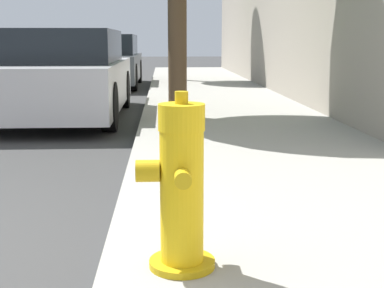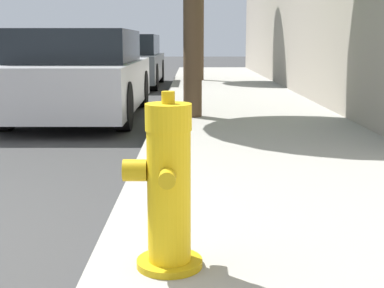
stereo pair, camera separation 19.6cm
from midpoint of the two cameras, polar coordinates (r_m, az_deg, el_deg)
name	(u,v)px [view 1 (the left image)]	position (r m, az deg, el deg)	size (l,w,h in m)	color
sidewalk_slab	(359,260)	(3.09, 15.59, -11.80)	(2.78, 40.00, 0.13)	#99968E
fire_hydrant	(181,189)	(2.61, -3.36, -4.83)	(0.39, 0.41, 0.88)	#C39C11
parked_car_near	(64,76)	(8.86, -14.11, 7.08)	(1.87, 4.35, 1.41)	#B7B7BC
parked_car_mid	(105,62)	(14.86, -9.63, 8.67)	(1.84, 4.38, 1.40)	#4C5156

